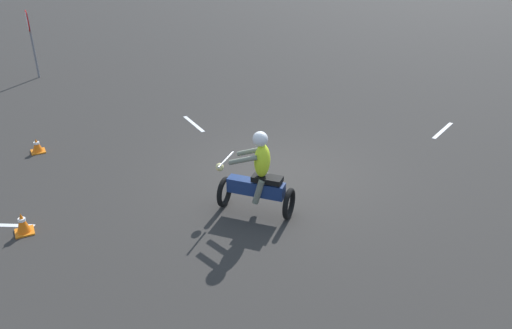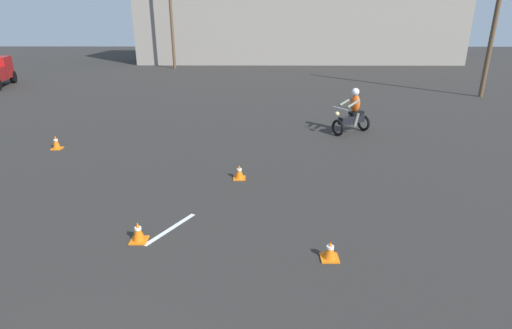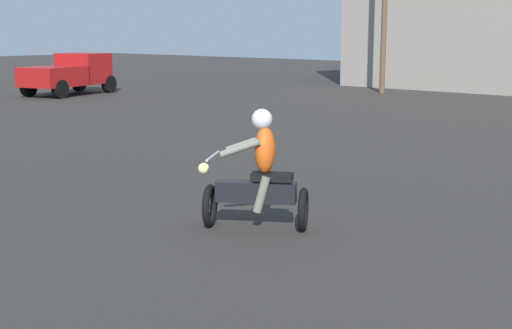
% 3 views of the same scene
% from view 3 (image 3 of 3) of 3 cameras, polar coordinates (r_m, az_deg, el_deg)
% --- Properties ---
extents(motorcycle_rider_background, '(1.50, 1.26, 1.66)m').
position_cam_3_polar(motorcycle_rider_background, '(9.67, 0.20, -1.02)').
color(motorcycle_rider_background, black).
rests_on(motorcycle_rider_background, ground).
extents(pickup_truck, '(2.93, 4.49, 1.73)m').
position_cam_3_polar(pickup_truck, '(31.50, -14.68, 7.10)').
color(pickup_truck, black).
rests_on(pickup_truck, ground).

